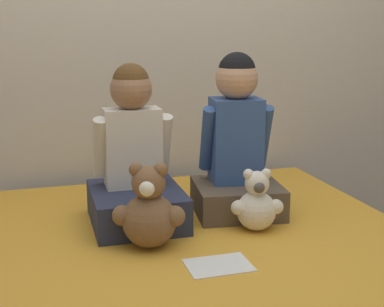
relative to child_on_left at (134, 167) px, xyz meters
name	(u,v)px	position (x,y,z in m)	size (l,w,h in m)	color
wall_behind_bed	(148,17)	(0.21, 0.69, 0.58)	(8.00, 0.06, 2.50)	beige
child_on_left	(134,167)	(0.00, 0.00, 0.00)	(0.35, 0.40, 0.62)	#282D47
child_on_right	(236,147)	(0.43, 0.00, 0.05)	(0.38, 0.36, 0.66)	brown
teddy_bear_held_by_left_child	(149,212)	(0.00, -0.27, -0.10)	(0.25, 0.19, 0.31)	brown
teddy_bear_held_by_right_child	(257,205)	(0.42, -0.23, -0.12)	(0.20, 0.15, 0.24)	silver
sign_card	(219,265)	(0.18, -0.49, -0.22)	(0.21, 0.15, 0.00)	white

